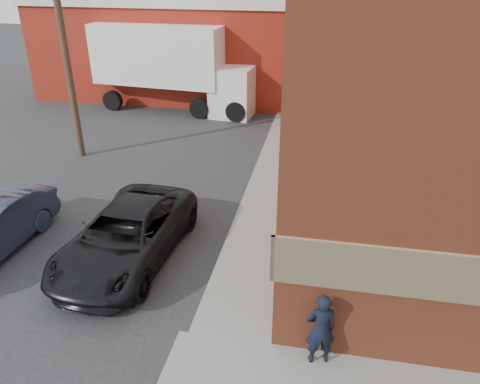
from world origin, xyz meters
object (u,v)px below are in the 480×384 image
at_px(warehouse, 190,41).
at_px(man, 320,329).
at_px(utility_pole, 63,35).
at_px(box_truck, 177,62).
at_px(suv_a, 126,235).

xyz_separation_m(warehouse, man, (8.46, -20.25, -1.88)).
bearing_deg(warehouse, utility_pole, -97.77).
bearing_deg(man, box_truck, -79.74).
distance_m(man, box_truck, 18.10).
xyz_separation_m(utility_pole, suv_a, (4.78, -6.50, -4.02)).
distance_m(warehouse, box_truck, 4.13).
bearing_deg(suv_a, man, -24.30).
xyz_separation_m(utility_pole, box_truck, (1.97, 6.91, -2.27)).
distance_m(suv_a, box_truck, 13.81).
bearing_deg(warehouse, suv_a, -79.37).
bearing_deg(man, warehouse, -83.36).
bearing_deg(suv_a, warehouse, 104.34).
xyz_separation_m(warehouse, box_truck, (0.47, -4.09, -0.34)).
xyz_separation_m(warehouse, utility_pole, (-1.50, -11.00, 1.93)).
height_order(man, suv_a, man).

